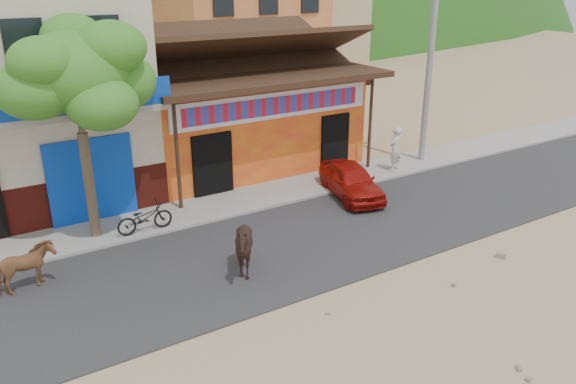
# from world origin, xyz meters

# --- Properties ---
(ground) EXTENTS (120.00, 120.00, 0.00)m
(ground) POSITION_xyz_m (0.00, 0.00, 0.00)
(ground) COLOR #9E825B
(ground) RESTS_ON ground
(road) EXTENTS (60.00, 5.00, 0.04)m
(road) POSITION_xyz_m (0.00, 2.50, 0.02)
(road) COLOR #28282B
(road) RESTS_ON ground
(sidewalk) EXTENTS (60.00, 2.00, 0.12)m
(sidewalk) POSITION_xyz_m (0.00, 6.00, 0.06)
(sidewalk) COLOR gray
(sidewalk) RESTS_ON ground
(dance_club) EXTENTS (8.00, 6.00, 3.60)m
(dance_club) POSITION_xyz_m (2.00, 10.00, 1.80)
(dance_club) COLOR orange
(dance_club) RESTS_ON ground
(cafe_building) EXTENTS (7.00, 6.00, 7.00)m
(cafe_building) POSITION_xyz_m (-5.50, 10.00, 3.50)
(cafe_building) COLOR beige
(cafe_building) RESTS_ON ground
(apartment_rear) EXTENTS (8.00, 8.00, 10.00)m
(apartment_rear) POSITION_xyz_m (18.00, 30.00, 5.00)
(apartment_rear) COLOR tan
(apartment_rear) RESTS_ON ground
(tree) EXTENTS (3.00, 3.00, 6.00)m
(tree) POSITION_xyz_m (-4.60, 5.80, 3.12)
(tree) COLOR #2D721E
(tree) RESTS_ON sidewalk
(utility_pole) EXTENTS (0.24, 0.24, 8.00)m
(utility_pole) POSITION_xyz_m (8.20, 6.00, 4.12)
(utility_pole) COLOR gray
(utility_pole) RESTS_ON sidewalk
(cow_tan) EXTENTS (1.50, 0.93, 1.18)m
(cow_tan) POSITION_xyz_m (-6.71, 3.77, 0.63)
(cow_tan) COLOR #9C673E
(cow_tan) RESTS_ON road
(cow_dark) EXTENTS (1.63, 1.54, 1.46)m
(cow_dark) POSITION_xyz_m (-1.98, 1.73, 0.77)
(cow_dark) COLOR black
(cow_dark) RESTS_ON road
(red_car) EXTENTS (2.10, 3.52, 1.12)m
(red_car) POSITION_xyz_m (3.51, 4.51, 0.60)
(red_car) COLOR #9E110B
(red_car) RESTS_ON road
(scooter) EXTENTS (1.61, 0.58, 0.84)m
(scooter) POSITION_xyz_m (-3.32, 5.30, 0.54)
(scooter) COLOR black
(scooter) RESTS_ON sidewalk
(pedestrian) EXTENTS (0.70, 0.59, 1.65)m
(pedestrian) POSITION_xyz_m (6.39, 5.60, 0.94)
(pedestrian) COLOR silver
(pedestrian) RESTS_ON sidewalk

